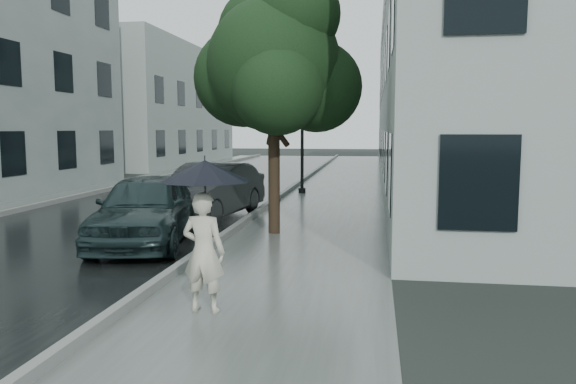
% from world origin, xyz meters
% --- Properties ---
extents(ground, '(120.00, 120.00, 0.00)m').
position_xyz_m(ground, '(0.00, 0.00, 0.00)').
color(ground, black).
rests_on(ground, ground).
extents(sidewalk, '(3.50, 60.00, 0.01)m').
position_xyz_m(sidewalk, '(0.25, 12.00, 0.00)').
color(sidewalk, slate).
rests_on(sidewalk, ground).
extents(kerb_near, '(0.15, 60.00, 0.15)m').
position_xyz_m(kerb_near, '(-1.57, 12.00, 0.07)').
color(kerb_near, slate).
rests_on(kerb_near, ground).
extents(asphalt_road, '(6.85, 60.00, 0.00)m').
position_xyz_m(asphalt_road, '(-5.08, 12.00, 0.00)').
color(asphalt_road, black).
rests_on(asphalt_road, ground).
extents(kerb_far, '(0.15, 60.00, 0.15)m').
position_xyz_m(kerb_far, '(-8.57, 12.00, 0.07)').
color(kerb_far, slate).
rests_on(kerb_far, ground).
extents(sidewalk_far, '(1.70, 60.00, 0.01)m').
position_xyz_m(sidewalk_far, '(-9.50, 12.00, 0.00)').
color(sidewalk_far, '#4C5451').
rests_on(sidewalk_far, ground).
extents(building_near, '(7.02, 36.00, 9.00)m').
position_xyz_m(building_near, '(5.47, 19.50, 4.50)').
color(building_near, gray).
rests_on(building_near, ground).
extents(building_far_b, '(7.02, 18.00, 8.00)m').
position_xyz_m(building_far_b, '(-13.77, 30.00, 4.00)').
color(building_far_b, gray).
rests_on(building_far_b, ground).
extents(pedestrian, '(0.63, 0.45, 1.61)m').
position_xyz_m(pedestrian, '(-0.52, -0.51, 0.81)').
color(pedestrian, beige).
rests_on(pedestrian, sidewalk).
extents(umbrella, '(1.27, 1.27, 1.14)m').
position_xyz_m(umbrella, '(-0.48, -0.52, 1.89)').
color(umbrella, black).
rests_on(umbrella, ground).
extents(street_tree, '(3.99, 3.62, 5.86)m').
position_xyz_m(street_tree, '(-0.60, 5.33, 3.91)').
color(street_tree, '#332619').
rests_on(street_tree, ground).
extents(lamp_post, '(0.85, 0.32, 5.32)m').
position_xyz_m(lamp_post, '(-1.15, 13.40, 3.04)').
color(lamp_post, black).
rests_on(lamp_post, ground).
extents(car_near, '(2.49, 4.64, 1.50)m').
position_xyz_m(car_near, '(-3.05, 3.58, 0.76)').
color(car_near, '#1A2A2C').
rests_on(car_near, ground).
extents(car_far, '(2.18, 4.70, 1.49)m').
position_xyz_m(car_far, '(-2.70, 7.05, 0.75)').
color(car_far, '#232628').
rests_on(car_far, ground).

